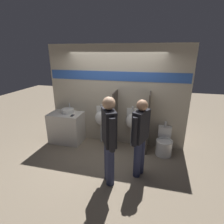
# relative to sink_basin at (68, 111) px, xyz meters

# --- Properties ---
(ground_plane) EXTENTS (16.00, 16.00, 0.00)m
(ground_plane) POSITION_rel_sink_basin_xyz_m (1.33, -0.33, -0.92)
(ground_plane) COLOR gray
(display_wall) EXTENTS (3.77, 0.07, 2.70)m
(display_wall) POSITION_rel_sink_basin_xyz_m (1.33, 0.27, 0.44)
(display_wall) COLOR #B2A893
(display_wall) RESTS_ON ground_plane
(sink_counter) EXTENTS (0.91, 0.61, 0.86)m
(sink_counter) POSITION_rel_sink_basin_xyz_m (-0.05, -0.06, -0.49)
(sink_counter) COLOR silver
(sink_counter) RESTS_ON ground_plane
(sink_basin) EXTENTS (0.34, 0.34, 0.26)m
(sink_basin) POSITION_rel_sink_basin_xyz_m (0.00, 0.00, 0.00)
(sink_basin) COLOR white
(sink_basin) RESTS_ON sink_counter
(cell_phone) EXTENTS (0.07, 0.14, 0.01)m
(cell_phone) POSITION_rel_sink_basin_xyz_m (0.22, -0.19, -0.05)
(cell_phone) COLOR #232328
(cell_phone) RESTS_ON sink_counter
(divider_near_counter) EXTENTS (0.03, 0.51, 1.56)m
(divider_near_counter) POSITION_rel_sink_basin_xyz_m (1.38, -0.01, -0.14)
(divider_near_counter) COLOR #4C4238
(divider_near_counter) RESTS_ON ground_plane
(divider_mid) EXTENTS (0.03, 0.51, 1.56)m
(divider_mid) POSITION_rel_sink_basin_xyz_m (2.24, -0.01, -0.14)
(divider_mid) COLOR #4C4238
(divider_mid) RESTS_ON ground_plane
(urinal_near_counter) EXTENTS (0.34, 0.26, 1.12)m
(urinal_near_counter) POSITION_rel_sink_basin_xyz_m (0.94, 0.12, -0.18)
(urinal_near_counter) COLOR silver
(urinal_near_counter) RESTS_ON ground_plane
(urinal_far) EXTENTS (0.34, 0.26, 1.12)m
(urinal_far) POSITION_rel_sink_basin_xyz_m (1.81, 0.12, -0.18)
(urinal_far) COLOR silver
(urinal_far) RESTS_ON ground_plane
(toilet) EXTENTS (0.41, 0.58, 0.81)m
(toilet) POSITION_rel_sink_basin_xyz_m (2.68, -0.08, -0.65)
(toilet) COLOR white
(toilet) RESTS_ON ground_plane
(person_in_vest) EXTENTS (0.33, 0.54, 1.66)m
(person_in_vest) POSITION_rel_sink_basin_xyz_m (2.14, -1.04, -0.01)
(person_in_vest) COLOR #282D4C
(person_in_vest) RESTS_ON ground_plane
(person_with_lanyard) EXTENTS (0.38, 0.56, 1.77)m
(person_with_lanyard) POSITION_rel_sink_basin_xyz_m (1.59, -1.41, 0.06)
(person_with_lanyard) COLOR #282D4C
(person_with_lanyard) RESTS_ON ground_plane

